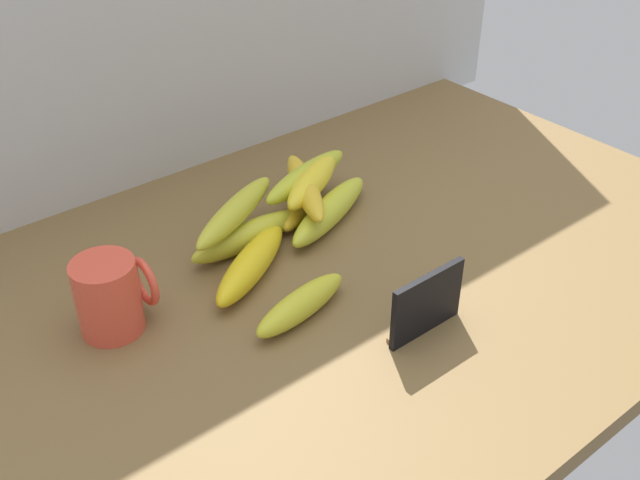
{
  "coord_description": "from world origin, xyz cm",
  "views": [
    {
      "loc": [
        -58.53,
        -61.08,
        63.19
      ],
      "look_at": [
        -7.37,
        2.12,
        8.0
      ],
      "focal_mm": 42.36,
      "sensor_mm": 36.0,
      "label": 1
    }
  ],
  "objects_px": {
    "chalkboard_sign": "(426,305)",
    "banana_6": "(306,176)",
    "banana_8": "(312,181)",
    "banana_0": "(251,264)",
    "banana_1": "(304,202)",
    "banana_3": "(247,236)",
    "banana_7": "(305,187)",
    "coffee_mug": "(110,296)",
    "banana_5": "(235,212)",
    "banana_4": "(301,304)",
    "banana_2": "(330,211)"
  },
  "relations": [
    {
      "from": "banana_3",
      "to": "banana_6",
      "type": "xyz_separation_m",
      "value": [
        0.13,
        0.03,
        0.03
      ]
    },
    {
      "from": "banana_5",
      "to": "banana_7",
      "type": "distance_m",
      "value": 0.12
    },
    {
      "from": "chalkboard_sign",
      "to": "banana_5",
      "type": "height_order",
      "value": "chalkboard_sign"
    },
    {
      "from": "chalkboard_sign",
      "to": "banana_1",
      "type": "distance_m",
      "value": 0.31
    },
    {
      "from": "banana_1",
      "to": "banana_2",
      "type": "height_order",
      "value": "banana_2"
    },
    {
      "from": "coffee_mug",
      "to": "banana_1",
      "type": "height_order",
      "value": "coffee_mug"
    },
    {
      "from": "chalkboard_sign",
      "to": "coffee_mug",
      "type": "relative_size",
      "value": 1.15
    },
    {
      "from": "chalkboard_sign",
      "to": "banana_6",
      "type": "bearing_deg",
      "value": 78.12
    },
    {
      "from": "banana_5",
      "to": "banana_2",
      "type": "bearing_deg",
      "value": -14.24
    },
    {
      "from": "coffee_mug",
      "to": "banana_1",
      "type": "xyz_separation_m",
      "value": [
        0.34,
        0.06,
        -0.03
      ]
    },
    {
      "from": "banana_3",
      "to": "banana_5",
      "type": "distance_m",
      "value": 0.04
    },
    {
      "from": "banana_2",
      "to": "banana_7",
      "type": "xyz_separation_m",
      "value": [
        -0.02,
        0.03,
        0.03
      ]
    },
    {
      "from": "banana_0",
      "to": "banana_1",
      "type": "bearing_deg",
      "value": 28.76
    },
    {
      "from": "banana_3",
      "to": "banana_5",
      "type": "relative_size",
      "value": 0.93
    },
    {
      "from": "banana_0",
      "to": "banana_1",
      "type": "height_order",
      "value": "banana_0"
    },
    {
      "from": "banana_0",
      "to": "banana_7",
      "type": "xyz_separation_m",
      "value": [
        0.15,
        0.07,
        0.03
      ]
    },
    {
      "from": "chalkboard_sign",
      "to": "coffee_mug",
      "type": "bearing_deg",
      "value": 140.0
    },
    {
      "from": "banana_0",
      "to": "banana_3",
      "type": "bearing_deg",
      "value": 59.3
    },
    {
      "from": "banana_3",
      "to": "banana_4",
      "type": "height_order",
      "value": "banana_3"
    },
    {
      "from": "chalkboard_sign",
      "to": "banana_0",
      "type": "distance_m",
      "value": 0.24
    },
    {
      "from": "banana_0",
      "to": "banana_2",
      "type": "bearing_deg",
      "value": 13.02
    },
    {
      "from": "chalkboard_sign",
      "to": "banana_0",
      "type": "height_order",
      "value": "chalkboard_sign"
    },
    {
      "from": "banana_4",
      "to": "banana_5",
      "type": "distance_m",
      "value": 0.18
    },
    {
      "from": "chalkboard_sign",
      "to": "banana_8",
      "type": "xyz_separation_m",
      "value": [
        0.06,
        0.29,
        0.02
      ]
    },
    {
      "from": "coffee_mug",
      "to": "banana_7",
      "type": "height_order",
      "value": "coffee_mug"
    },
    {
      "from": "banana_7",
      "to": "coffee_mug",
      "type": "bearing_deg",
      "value": -171.32
    },
    {
      "from": "banana_3",
      "to": "banana_7",
      "type": "height_order",
      "value": "banana_7"
    },
    {
      "from": "banana_0",
      "to": "banana_7",
      "type": "bearing_deg",
      "value": 26.13
    },
    {
      "from": "banana_3",
      "to": "banana_5",
      "type": "height_order",
      "value": "banana_5"
    },
    {
      "from": "banana_3",
      "to": "banana_7",
      "type": "distance_m",
      "value": 0.12
    },
    {
      "from": "banana_5",
      "to": "banana_6",
      "type": "xyz_separation_m",
      "value": [
        0.14,
        0.02,
        -0.0
      ]
    },
    {
      "from": "banana_1",
      "to": "banana_3",
      "type": "distance_m",
      "value": 0.12
    },
    {
      "from": "chalkboard_sign",
      "to": "banana_8",
      "type": "bearing_deg",
      "value": 78.03
    },
    {
      "from": "banana_7",
      "to": "banana_8",
      "type": "height_order",
      "value": "banana_8"
    },
    {
      "from": "banana_8",
      "to": "banana_0",
      "type": "bearing_deg",
      "value": -155.23
    },
    {
      "from": "banana_2",
      "to": "banana_4",
      "type": "relative_size",
      "value": 1.36
    },
    {
      "from": "banana_0",
      "to": "banana_2",
      "type": "distance_m",
      "value": 0.17
    },
    {
      "from": "banana_4",
      "to": "banana_8",
      "type": "xyz_separation_m",
      "value": [
        0.16,
        0.18,
        0.04
      ]
    },
    {
      "from": "banana_8",
      "to": "chalkboard_sign",
      "type": "bearing_deg",
      "value": -101.97
    },
    {
      "from": "banana_2",
      "to": "banana_6",
      "type": "height_order",
      "value": "banana_6"
    },
    {
      "from": "chalkboard_sign",
      "to": "banana_3",
      "type": "distance_m",
      "value": 0.29
    },
    {
      "from": "banana_8",
      "to": "banana_2",
      "type": "bearing_deg",
      "value": -86.09
    },
    {
      "from": "banana_3",
      "to": "banana_5",
      "type": "xyz_separation_m",
      "value": [
        -0.01,
        0.01,
        0.04
      ]
    },
    {
      "from": "banana_2",
      "to": "banana_6",
      "type": "distance_m",
      "value": 0.07
    },
    {
      "from": "banana_1",
      "to": "banana_6",
      "type": "xyz_separation_m",
      "value": [
        0.01,
        0.01,
        0.04
      ]
    },
    {
      "from": "banana_5",
      "to": "banana_4",
      "type": "bearing_deg",
      "value": -97.97
    },
    {
      "from": "banana_6",
      "to": "banana_8",
      "type": "relative_size",
      "value": 1.16
    },
    {
      "from": "banana_6",
      "to": "banana_7",
      "type": "height_order",
      "value": "banana_6"
    },
    {
      "from": "banana_6",
      "to": "banana_0",
      "type": "bearing_deg",
      "value": -150.37
    },
    {
      "from": "banana_6",
      "to": "banana_1",
      "type": "bearing_deg",
      "value": -139.83
    }
  ]
}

